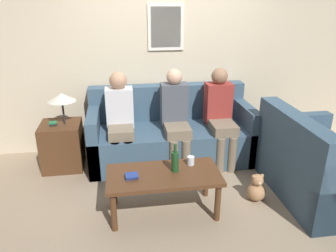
# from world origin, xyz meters

# --- Properties ---
(ground_plane) EXTENTS (16.00, 16.00, 0.00)m
(ground_plane) POSITION_xyz_m (0.00, 0.00, 0.00)
(ground_plane) COLOR gray
(wall_back) EXTENTS (9.00, 0.08, 2.60)m
(wall_back) POSITION_xyz_m (0.00, 1.02, 1.30)
(wall_back) COLOR beige
(wall_back) RESTS_ON ground_plane
(couch_main) EXTENTS (2.14, 0.91, 0.96)m
(couch_main) POSITION_xyz_m (0.00, 0.54, 0.33)
(couch_main) COLOR #385166
(couch_main) RESTS_ON ground_plane
(couch_side) EXTENTS (0.91, 1.36, 0.96)m
(couch_side) POSITION_xyz_m (1.42, -0.60, 0.33)
(couch_side) COLOR #385166
(couch_side) RESTS_ON ground_plane
(coffee_table) EXTENTS (1.13, 0.56, 0.45)m
(coffee_table) POSITION_xyz_m (-0.27, -0.67, 0.39)
(coffee_table) COLOR #4C2D19
(coffee_table) RESTS_ON ground_plane
(side_table_with_lamp) EXTENTS (0.50, 0.50, 0.99)m
(side_table_with_lamp) POSITION_xyz_m (-1.41, 0.49, 0.35)
(side_table_with_lamp) COLOR #4C2D19
(side_table_with_lamp) RESTS_ON ground_plane
(wine_bottle) EXTENTS (0.07, 0.07, 0.30)m
(wine_bottle) POSITION_xyz_m (-0.15, -0.64, 0.56)
(wine_bottle) COLOR #19421E
(wine_bottle) RESTS_ON coffee_table
(drinking_glass) EXTENTS (0.07, 0.07, 0.09)m
(drinking_glass) POSITION_xyz_m (0.04, -0.53, 0.49)
(drinking_glass) COLOR silver
(drinking_glass) RESTS_ON coffee_table
(book_stack) EXTENTS (0.13, 0.11, 0.04)m
(book_stack) POSITION_xyz_m (-0.58, -0.70, 0.47)
(book_stack) COLOR navy
(book_stack) RESTS_ON coffee_table
(person_left) EXTENTS (0.34, 0.57, 1.23)m
(person_left) POSITION_xyz_m (-0.66, 0.39, 0.68)
(person_left) COLOR #756651
(person_left) RESTS_ON ground_plane
(person_middle) EXTENTS (0.34, 0.61, 1.25)m
(person_middle) POSITION_xyz_m (0.03, 0.36, 0.68)
(person_middle) COLOR #756651
(person_middle) RESTS_ON ground_plane
(person_right) EXTENTS (0.34, 0.62, 1.24)m
(person_right) POSITION_xyz_m (0.62, 0.37, 0.68)
(person_right) COLOR #756651
(person_right) RESTS_ON ground_plane
(teddy_bear) EXTENTS (0.20, 0.20, 0.32)m
(teddy_bear) POSITION_xyz_m (0.76, -0.62, 0.14)
(teddy_bear) COLOR #A87A51
(teddy_bear) RESTS_ON ground_plane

